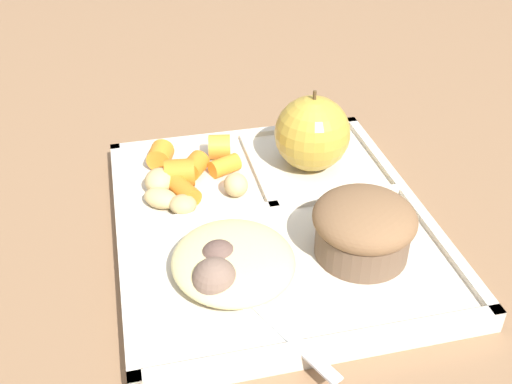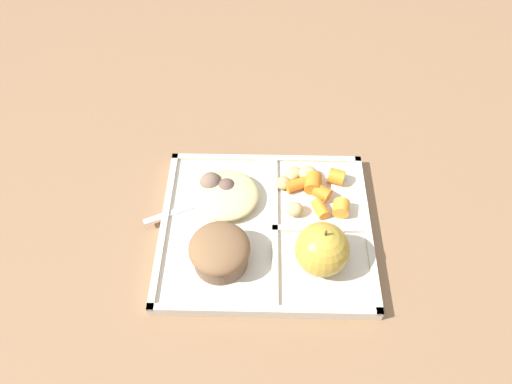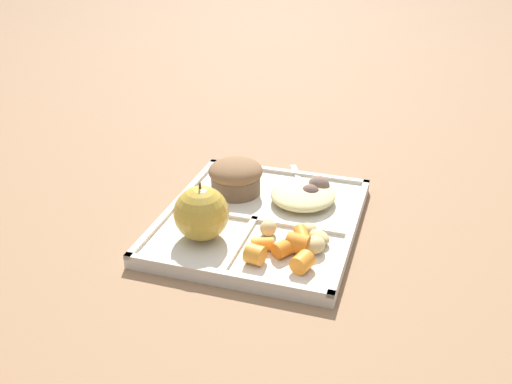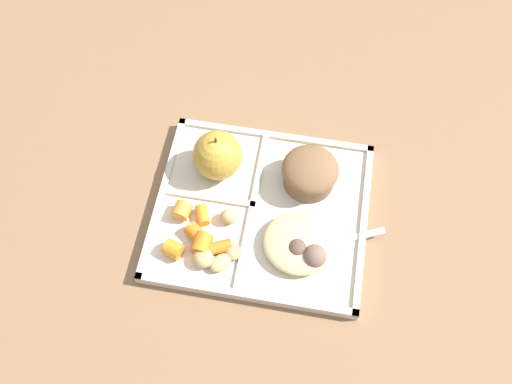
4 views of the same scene
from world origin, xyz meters
The scene contains 18 objects.
ground centered at (0.00, 0.00, 0.00)m, with size 6.00×6.00×0.00m, color #846042.
lunch_tray centered at (0.00, 0.00, 0.01)m, with size 0.33×0.29×0.02m.
green_apple centered at (-0.08, 0.06, 0.06)m, with size 0.08×0.08×0.09m.
bran_muffin centered at (0.07, 0.06, 0.04)m, with size 0.09×0.09×0.06m.
carrot_slice_large centered at (-0.09, -0.03, 0.02)m, with size 0.02×0.02×0.03m, color orange.
carrot_slice_back centered at (-0.05, -0.08, 0.03)m, with size 0.02×0.02×0.04m, color orange.
carrot_slice_edge centered at (-0.12, -0.09, 0.03)m, with size 0.03×0.03×0.03m, color orange.
carrot_slice_center centered at (-0.09, -0.06, 0.03)m, with size 0.02×0.02×0.03m, color orange.
carrot_slice_small centered at (-0.12, -0.03, 0.03)m, with size 0.03×0.03×0.02m, color orange.
carrot_slice_near_corner centered at (-0.08, -0.08, 0.03)m, with size 0.03×0.03×0.03m, color orange.
potato_chunk_golden centered at (-0.04, -0.10, 0.02)m, with size 0.04×0.02×0.02m, color tan.
potato_chunk_corner centered at (-0.05, -0.03, 0.03)m, with size 0.02×0.03×0.02m, color tan.
potato_chunk_large centered at (-0.03, -0.08, 0.02)m, with size 0.03×0.02×0.02m, color tan.
potato_chunk_small centered at (-0.07, -0.10, 0.03)m, with size 0.03×0.03×0.02m, color tan.
egg_noodle_pile centered at (0.07, -0.05, 0.03)m, with size 0.11×0.10×0.03m, color #D6C684.
meatball_front centered at (0.09, -0.07, 0.03)m, with size 0.04×0.04×0.04m, color #755B4C.
meatball_center centered at (0.06, -0.06, 0.03)m, with size 0.03×0.03×0.03m, color brown.
plastic_fork centered at (0.11, -0.04, 0.02)m, with size 0.15×0.08×0.00m.
Camera 2 is at (0.01, 0.40, 0.64)m, focal length 32.87 mm.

